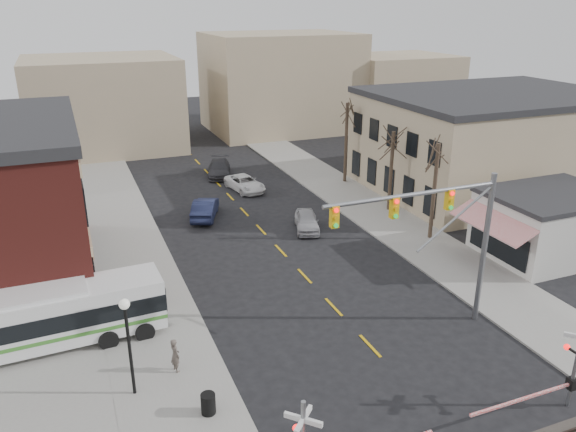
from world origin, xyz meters
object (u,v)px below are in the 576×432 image
object	(u,v)px
car_d	(219,168)
rr_crossing_east	(568,368)
car_c	(245,183)
pedestrian_far	(120,312)
traffic_signal_mast	(445,225)
street_lamp	(127,328)
pedestrian_near	(175,355)
trash_bin	(208,404)
car_a	(307,221)
car_b	(205,208)
transit_bus	(39,319)

from	to	relation	value
car_d	rr_crossing_east	bearing A→B (deg)	-66.71
rr_crossing_east	car_c	size ratio (longest dim) A/B	1.20
pedestrian_far	traffic_signal_mast	bearing A→B (deg)	-45.47
traffic_signal_mast	street_lamp	world-z (taller)	traffic_signal_mast
car_d	pedestrian_near	bearing A→B (deg)	-92.20
street_lamp	trash_bin	bearing A→B (deg)	-42.35
trash_bin	car_a	size ratio (longest dim) A/B	0.22
car_b	car_c	xyz separation A→B (m)	(4.91, 5.20, -0.11)
street_lamp	traffic_signal_mast	bearing A→B (deg)	-1.52
car_d	pedestrian_far	size ratio (longest dim) A/B	2.84
traffic_signal_mast	street_lamp	distance (m)	15.13
car_a	pedestrian_far	bearing A→B (deg)	-130.58
car_c	traffic_signal_mast	bearing A→B (deg)	-95.08
traffic_signal_mast	street_lamp	bearing A→B (deg)	178.48
transit_bus	rr_crossing_east	bearing A→B (deg)	-32.20
rr_crossing_east	pedestrian_near	bearing A→B (deg)	149.78
traffic_signal_mast	transit_bus	bearing A→B (deg)	163.60
car_d	pedestrian_near	world-z (taller)	pedestrian_near
car_a	pedestrian_far	xyz separation A→B (m)	(-14.14, -8.64, 0.31)
transit_bus	pedestrian_near	xyz separation A→B (m)	(5.56, -4.17, -0.76)
car_b	pedestrian_far	size ratio (longest dim) A/B	2.64
street_lamp	pedestrian_near	bearing A→B (deg)	24.42
trash_bin	car_d	bearing A→B (deg)	73.83
pedestrian_far	car_c	bearing A→B (deg)	32.59
transit_bus	pedestrian_far	distance (m)	3.80
pedestrian_far	trash_bin	bearing A→B (deg)	-96.00
traffic_signal_mast	pedestrian_near	world-z (taller)	traffic_signal_mast
pedestrian_near	transit_bus	bearing A→B (deg)	37.77
transit_bus	pedestrian_far	size ratio (longest dim) A/B	6.68
rr_crossing_east	car_b	world-z (taller)	rr_crossing_east
transit_bus	traffic_signal_mast	bearing A→B (deg)	-16.40
car_a	car_d	xyz separation A→B (m)	(-2.29, 15.60, 0.04)
rr_crossing_east	car_a	distance (m)	21.70
trash_bin	car_b	xyz separation A→B (m)	(5.33, 21.78, 0.19)
car_b	pedestrian_near	xyz separation A→B (m)	(-5.98, -18.52, 0.17)
pedestrian_near	street_lamp	bearing A→B (deg)	99.08
transit_bus	traffic_signal_mast	distance (m)	19.74
street_lamp	pedestrian_near	size ratio (longest dim) A/B	2.78
street_lamp	car_c	world-z (taller)	street_lamp
car_b	car_c	size ratio (longest dim) A/B	0.98
rr_crossing_east	car_a	world-z (taller)	rr_crossing_east
transit_bus	car_b	bearing A→B (deg)	51.17
transit_bus	car_c	world-z (taller)	transit_bus
street_lamp	car_b	size ratio (longest dim) A/B	0.98
street_lamp	pedestrian_near	world-z (taller)	street_lamp
car_d	pedestrian_near	xyz separation A→B (m)	(-9.99, -28.92, 0.21)
traffic_signal_mast	car_a	xyz separation A→B (m)	(-0.71, 14.60, -5.01)
car_a	car_c	distance (m)	10.49
car_a	traffic_signal_mast	bearing A→B (deg)	-69.25
car_a	car_c	size ratio (longest dim) A/B	0.86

